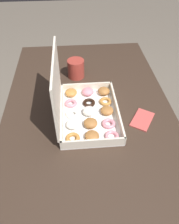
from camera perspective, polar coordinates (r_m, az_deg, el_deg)
name	(u,v)px	position (r m, az deg, el deg)	size (l,w,h in m)	color
ground_plane	(89,181)	(1.61, -0.26, -17.53)	(8.00, 8.00, 0.00)	#6B6054
dining_table	(88,120)	(1.11, -0.35, -2.03)	(1.25, 0.79, 0.71)	#38281E
donut_box	(82,106)	(0.96, -1.96, 1.54)	(0.37, 0.26, 0.30)	white
coffee_mug	(76,68)	(1.21, -3.56, 11.31)	(0.09, 0.09, 0.10)	#A3382D
paper_napkin	(142,119)	(1.00, 13.64, -1.91)	(0.15, 0.13, 0.01)	#CC4C47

